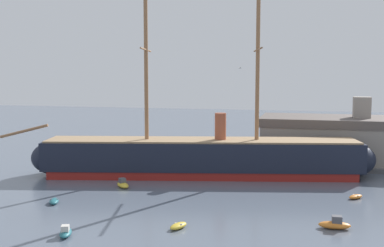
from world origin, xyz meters
name	(u,v)px	position (x,y,z in m)	size (l,w,h in m)	color
tall_ship	(201,157)	(-3.11, 47.40, 3.37)	(64.59, 19.67, 31.41)	maroon
motorboat_foreground_left	(66,232)	(-10.60, 13.38, 0.45)	(2.25, 3.30, 1.28)	#236670
dinghy_near_centre	(178,226)	(0.77, 18.96, 0.33)	(2.11, 3.01, 0.65)	gold
dinghy_mid_left	(54,201)	(-18.82, 25.18, 0.33)	(2.25, 3.03, 0.66)	#236670
motorboat_mid_right	(335,224)	(18.34, 23.34, 0.54)	(3.72, 1.67, 1.54)	orange
motorboat_alongside_bow	(123,184)	(-13.21, 36.28, 0.51)	(3.36, 3.51, 1.44)	gold
dinghy_alongside_stern	(356,197)	(21.75, 38.04, 0.30)	(2.50, 2.59, 0.59)	orange
motorboat_distant_centre	(249,160)	(3.19, 62.86, 0.50)	(3.65, 2.34, 1.42)	gray
dockside_warehouse_right	(365,141)	(25.39, 65.50, 4.59)	(43.22, 17.33, 13.29)	#565659
seagull_in_flight	(240,68)	(7.63, 19.83, 18.47)	(0.44, 1.14, 0.13)	silver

